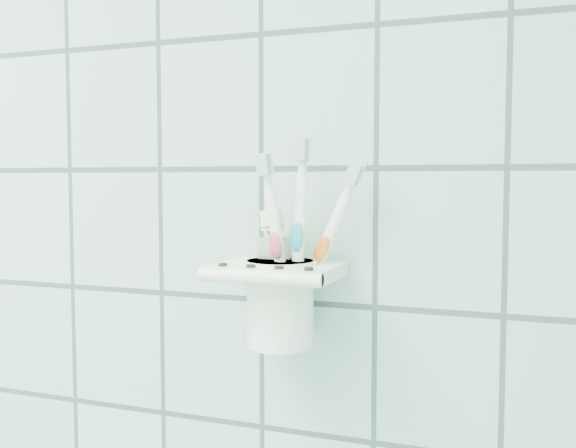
% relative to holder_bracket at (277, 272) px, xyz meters
% --- Properties ---
extents(holder_bracket, '(0.12, 0.10, 0.04)m').
position_rel_holder_bracket_xyz_m(holder_bracket, '(0.00, 0.00, 0.00)').
color(holder_bracket, white).
rests_on(holder_bracket, wall_back).
extents(cup, '(0.07, 0.07, 0.09)m').
position_rel_holder_bracket_xyz_m(cup, '(0.00, 0.00, -0.03)').
color(cup, white).
rests_on(cup, holder_bracket).
extents(toothbrush_pink, '(0.03, 0.02, 0.18)m').
position_rel_holder_bracket_xyz_m(toothbrush_pink, '(0.01, -0.00, 0.03)').
color(toothbrush_pink, white).
rests_on(toothbrush_pink, cup).
extents(toothbrush_blue, '(0.02, 0.02, 0.20)m').
position_rel_holder_bracket_xyz_m(toothbrush_blue, '(0.02, -0.00, 0.03)').
color(toothbrush_blue, white).
rests_on(toothbrush_blue, cup).
extents(toothbrush_orange, '(0.07, 0.02, 0.18)m').
position_rel_holder_bracket_xyz_m(toothbrush_orange, '(0.00, 0.02, 0.03)').
color(toothbrush_orange, white).
rests_on(toothbrush_orange, cup).
extents(toothpaste_tube, '(0.04, 0.03, 0.13)m').
position_rel_holder_bracket_xyz_m(toothpaste_tube, '(-0.00, 0.02, 0.01)').
color(toothpaste_tube, silver).
rests_on(toothpaste_tube, cup).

